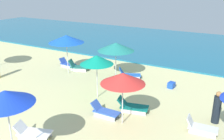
{
  "coord_description": "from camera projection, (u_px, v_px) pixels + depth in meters",
  "views": [
    {
      "loc": [
        8.35,
        -2.89,
        5.98
      ],
      "look_at": [
        1.24,
        9.6,
        1.03
      ],
      "focal_mm": 40.12,
      "sensor_mm": 36.0,
      "label": 1
    }
  ],
  "objects": [
    {
      "name": "lounge_chair_8_0",
      "position": [
        129.0,
        75.0,
        16.73
      ],
      "size": [
        1.55,
        1.14,
        0.71
      ],
      "rotation": [
        0.0,
        0.0,
        2.02
      ],
      "color": "silver",
      "rests_on": "ground_plane"
    },
    {
      "name": "lounge_chair_0_0",
      "position": [
        67.0,
        64.0,
        19.07
      ],
      "size": [
        1.26,
        0.66,
        0.62
      ],
      "rotation": [
        0.0,
        0.0,
        1.51
      ],
      "color": "silver",
      "rests_on": "ground_plane"
    },
    {
      "name": "umbrella_0",
      "position": [
        66.0,
        39.0,
        16.9
      ],
      "size": [
        2.41,
        2.41,
        2.73
      ],
      "color": "silver",
      "rests_on": "ground_plane"
    },
    {
      "name": "umbrella_1",
      "position": [
        123.0,
        78.0,
        10.63
      ],
      "size": [
        1.95,
        1.95,
        2.42
      ],
      "color": "silver",
      "rests_on": "ground_plane"
    },
    {
      "name": "lounge_chair_1_1",
      "position": [
        105.0,
        111.0,
        11.88
      ],
      "size": [
        1.4,
        0.57,
        0.67
      ],
      "rotation": [
        0.0,
        0.0,
        1.58
      ],
      "color": "silver",
      "rests_on": "ground_plane"
    },
    {
      "name": "ocean",
      "position": [
        161.0,
        43.0,
        26.5
      ],
      "size": [
        60.0,
        15.47,
        0.12
      ],
      "primitive_type": "cube",
      "color": "#1C6485",
      "rests_on": "ground_plane"
    },
    {
      "name": "umbrella_7",
      "position": [
        97.0,
        60.0,
        13.29
      ],
      "size": [
        1.8,
        1.8,
        2.41
      ],
      "color": "silver",
      "rests_on": "ground_plane"
    },
    {
      "name": "cooler_box_0",
      "position": [
        171.0,
        85.0,
        15.16
      ],
      "size": [
        0.41,
        0.5,
        0.36
      ],
      "primitive_type": "cube",
      "rotation": [
        0.0,
        0.0,
        1.43
      ],
      "color": "blue",
      "rests_on": "ground_plane"
    },
    {
      "name": "lounge_chair_1_0",
      "position": [
        132.0,
        106.0,
        12.37
      ],
      "size": [
        1.62,
        0.99,
        0.66
      ],
      "rotation": [
        0.0,
        0.0,
        1.8
      ],
      "color": "silver",
      "rests_on": "ground_plane"
    },
    {
      "name": "lounge_chair_4_0",
      "position": [
        32.0,
        133.0,
        10.14
      ],
      "size": [
        1.58,
        1.05,
        0.66
      ],
      "rotation": [
        0.0,
        0.0,
        1.89
      ],
      "color": "silver",
      "rests_on": "ground_plane"
    },
    {
      "name": "umbrella_4",
      "position": [
        5.0,
        97.0,
        8.13
      ],
      "size": [
        1.89,
        1.89,
        2.74
      ],
      "color": "silver",
      "rests_on": "ground_plane"
    },
    {
      "name": "beachgoer_1",
      "position": [
        217.0,
        108.0,
        11.19
      ],
      "size": [
        0.45,
        0.45,
        1.53
      ],
      "rotation": [
        0.0,
        0.0,
        1.94
      ],
      "color": "black",
      "rests_on": "ground_plane"
    },
    {
      "name": "lounge_chair_2_1",
      "position": [
        201.0,
        127.0,
        10.59
      ],
      "size": [
        1.31,
        0.67,
        0.64
      ],
      "rotation": [
        0.0,
        0.0,
        1.64
      ],
      "color": "silver",
      "rests_on": "ground_plane"
    },
    {
      "name": "umbrella_8",
      "position": [
        116.0,
        47.0,
        16.29
      ],
      "size": [
        2.41,
        2.41,
        2.38
      ],
      "color": "silver",
      "rests_on": "ground_plane"
    },
    {
      "name": "lounge_chair_0_1",
      "position": [
        78.0,
        67.0,
        18.25
      ],
      "size": [
        1.54,
        1.01,
        0.77
      ],
      "rotation": [
        0.0,
        0.0,
        1.86
      ],
      "color": "silver",
      "rests_on": "ground_plane"
    }
  ]
}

